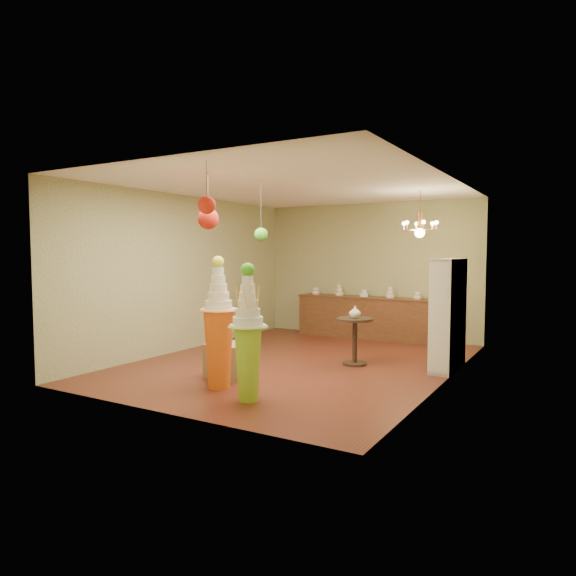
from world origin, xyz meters
The scene contains 17 objects.
floor centered at (0.00, 0.00, 0.00)m, with size 6.50×6.50×0.00m, color #562317.
ceiling centered at (0.00, 0.00, 3.00)m, with size 6.50×6.50×0.00m, color white.
wall_back centered at (0.00, 3.25, 1.50)m, with size 5.00×0.04×3.00m, color tan.
wall_front centered at (0.00, -3.25, 1.50)m, with size 5.00×0.04×3.00m, color tan.
wall_left centered at (-2.50, 0.00, 1.50)m, with size 0.04×6.50×3.00m, color tan.
wall_right centered at (2.50, 0.00, 1.50)m, with size 0.04×6.50×3.00m, color tan.
pedestal_green centered at (0.56, -2.33, 0.71)m, with size 0.58×0.58×1.77m.
pedestal_orange centered at (-0.16, -2.02, 0.71)m, with size 0.55×0.55×1.85m.
burlap_riser centered at (-0.39, -1.50, 0.26)m, with size 0.56×0.56×0.51m, color #947151.
sideboard centered at (0.00, 2.97, 0.48)m, with size 3.04×0.54×1.16m.
shelving_unit centered at (2.34, 0.80, 0.90)m, with size 0.33×1.20×1.80m.
round_table centered at (0.91, 0.32, 0.51)m, with size 0.63×0.63×0.80m.
vase centered at (0.91, 0.32, 0.90)m, with size 0.20×0.20×0.21m, color beige.
pom_red_left centered at (-0.25, -2.11, 2.36)m, with size 0.29×0.29×0.78m.
pom_green_mid centered at (0.02, -1.20, 2.17)m, with size 0.20×0.20×0.93m.
pom_red_right centered at (0.28, -2.78, 2.47)m, with size 0.22×0.22×0.64m.
chandelier centered at (1.68, 1.39, 2.30)m, with size 0.69×0.69×0.85m.
Camera 1 is at (4.26, -7.66, 1.90)m, focal length 32.00 mm.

